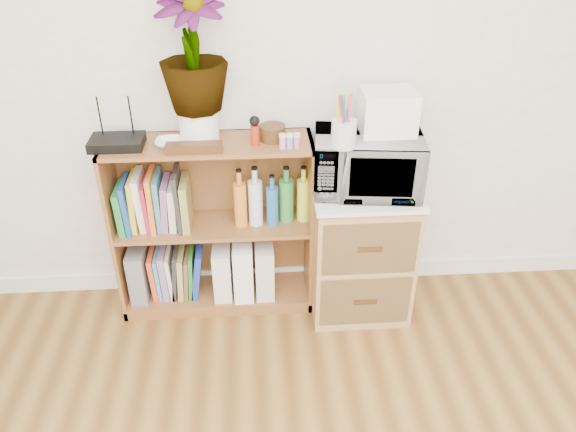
{
  "coord_description": "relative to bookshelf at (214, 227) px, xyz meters",
  "views": [
    {
      "loc": [
        -0.14,
        -0.35,
        2.03
      ],
      "look_at": [
        0.02,
        1.95,
        0.62
      ],
      "focal_mm": 35.0,
      "sensor_mm": 36.0,
      "label": 1
    }
  ],
  "objects": [
    {
      "name": "magazine_holder_right",
      "position": [
        0.25,
        -0.01,
        -0.25
      ],
      "size": [
        0.1,
        0.24,
        0.3
      ],
      "primitive_type": "cube",
      "color": "silver",
      "rests_on": "bookshelf"
    },
    {
      "name": "potted_plant",
      "position": [
        -0.03,
        0.02,
        0.9
      ],
      "size": [
        0.31,
        0.31,
        0.55
      ],
      "primitive_type": "imported",
      "color": "#367D32",
      "rests_on": "plant_pot"
    },
    {
      "name": "white_bowl",
      "position": [
        -0.17,
        -0.03,
        0.49
      ],
      "size": [
        0.13,
        0.13,
        0.03
      ],
      "primitive_type": "imported",
      "color": "white",
      "rests_on": "bookshelf"
    },
    {
      "name": "wicker_unit",
      "position": [
        0.75,
        -0.08,
        -0.12
      ],
      "size": [
        0.5,
        0.45,
        0.7
      ],
      "primitive_type": "cube",
      "color": "#9E7542",
      "rests_on": "ground"
    },
    {
      "name": "lower_books",
      "position": [
        -0.22,
        0.0,
        -0.27
      ],
      "size": [
        0.28,
        0.19,
        0.28
      ],
      "color": "#D64E25",
      "rests_on": "bookshelf"
    },
    {
      "name": "wooden_bowl",
      "position": [
        0.31,
        0.01,
        0.51
      ],
      "size": [
        0.12,
        0.12,
        0.07
      ],
      "primitive_type": "cylinder",
      "color": "#3B2310",
      "rests_on": "bookshelf"
    },
    {
      "name": "trinket_box",
      "position": [
        -0.05,
        -0.1,
        0.5
      ],
      "size": [
        0.26,
        0.06,
        0.04
      ],
      "primitive_type": "cube",
      "color": "#381F0F",
      "rests_on": "bookshelf"
    },
    {
      "name": "small_appliance",
      "position": [
        0.84,
        -0.04,
        0.62
      ],
      "size": [
        0.25,
        0.21,
        0.2
      ],
      "primitive_type": "cube",
      "color": "white",
      "rests_on": "microwave"
    },
    {
      "name": "liquor_bottles",
      "position": [
        0.33,
        0.0,
        0.17
      ],
      "size": [
        0.46,
        0.07,
        0.31
      ],
      "color": "orange",
      "rests_on": "bookshelf"
    },
    {
      "name": "plant_pot",
      "position": [
        -0.03,
        0.02,
        0.55
      ],
      "size": [
        0.18,
        0.18,
        0.15
      ],
      "primitive_type": "cylinder",
      "color": "white",
      "rests_on": "bookshelf"
    },
    {
      "name": "magazine_holder_left",
      "position": [
        0.03,
        -0.01,
        -0.26
      ],
      "size": [
        0.09,
        0.24,
        0.29
      ],
      "primitive_type": "cube",
      "color": "silver",
      "rests_on": "bookshelf"
    },
    {
      "name": "bookshelf",
      "position": [
        0.0,
        0.0,
        0.0
      ],
      "size": [
        1.0,
        0.3,
        0.95
      ],
      "primitive_type": "cube",
      "color": "brown",
      "rests_on": "ground"
    },
    {
      "name": "magazine_holder_mid",
      "position": [
        0.14,
        -0.01,
        -0.24
      ],
      "size": [
        0.1,
        0.26,
        0.32
      ],
      "primitive_type": "cube",
      "color": "white",
      "rests_on": "bookshelf"
    },
    {
      "name": "cookbooks",
      "position": [
        -0.28,
        0.0,
        0.16
      ],
      "size": [
        0.35,
        0.2,
        0.31
      ],
      "color": "#22813A",
      "rests_on": "bookshelf"
    },
    {
      "name": "microwave",
      "position": [
        0.75,
        -0.08,
        0.38
      ],
      "size": [
        0.54,
        0.39,
        0.28
      ],
      "primitive_type": "imported",
      "rotation": [
        0.0,
        0.0,
        -0.11
      ],
      "color": "silver",
      "rests_on": "wicker_unit"
    },
    {
      "name": "router",
      "position": [
        -0.41,
        -0.02,
        0.5
      ],
      "size": [
        0.24,
        0.17,
        0.04
      ],
      "primitive_type": "cube",
      "color": "black",
      "rests_on": "bookshelf"
    },
    {
      "name": "kokeshi_doll",
      "position": [
        0.22,
        -0.04,
        0.52
      ],
      "size": [
        0.04,
        0.04,
        0.1
      ],
      "primitive_type": "cylinder",
      "color": "#9D2513",
      "rests_on": "bookshelf"
    },
    {
      "name": "paint_jars",
      "position": [
        0.38,
        -0.09,
        0.5
      ],
      "size": [
        0.11,
        0.04,
        0.06
      ],
      "primitive_type": "cube",
      "color": "pink",
      "rests_on": "bookshelf"
    },
    {
      "name": "skirting_board",
      "position": [
        0.35,
        0.14,
        -0.42
      ],
      "size": [
        4.0,
        0.02,
        0.1
      ],
      "primitive_type": "cube",
      "color": "white",
      "rests_on": "ground"
    },
    {
      "name": "file_box",
      "position": [
        -0.41,
        0.0,
        -0.26
      ],
      "size": [
        0.09,
        0.24,
        0.3
      ],
      "primitive_type": "cube",
      "color": "slate",
      "rests_on": "bookshelf"
    },
    {
      "name": "pen_cup",
      "position": [
        0.61,
        -0.19,
        0.58
      ],
      "size": [
        0.11,
        0.11,
        0.12
      ],
      "primitive_type": "cylinder",
      "color": "silver",
      "rests_on": "microwave"
    }
  ]
}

